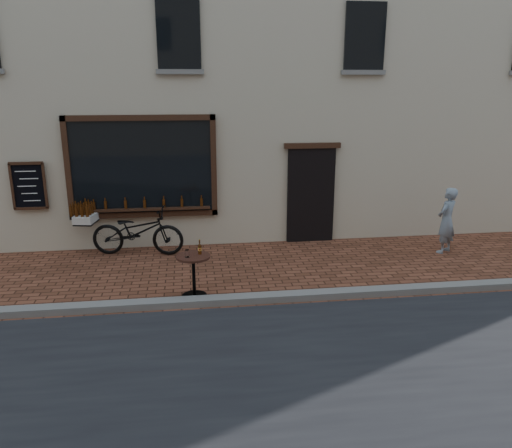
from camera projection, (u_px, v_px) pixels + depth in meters
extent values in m
plane|color=#552C1B|center=(248.00, 307.00, 8.35)|extent=(90.00, 90.00, 0.00)
cube|color=slate|center=(246.00, 299.00, 8.52)|extent=(90.00, 0.25, 0.12)
cube|color=#BBB293|center=(218.00, 29.00, 13.20)|extent=(28.00, 6.00, 10.00)
cube|color=black|center=(142.00, 167.00, 10.89)|extent=(3.00, 0.06, 2.00)
cube|color=black|center=(139.00, 118.00, 10.59)|extent=(3.24, 0.10, 0.12)
cube|color=black|center=(145.00, 214.00, 11.16)|extent=(3.24, 0.10, 0.12)
cube|color=black|center=(68.00, 169.00, 10.67)|extent=(0.12, 0.10, 2.24)
cube|color=black|center=(214.00, 166.00, 11.07)|extent=(0.12, 0.10, 2.24)
cube|color=black|center=(145.00, 209.00, 11.08)|extent=(2.90, 0.16, 0.05)
cube|color=black|center=(311.00, 196.00, 11.60)|extent=(1.10, 0.10, 2.20)
cube|color=black|center=(313.00, 146.00, 11.26)|extent=(1.30, 0.10, 0.12)
cube|color=black|center=(29.00, 186.00, 10.66)|extent=(0.62, 0.04, 0.92)
cylinder|color=#3D1C07|center=(86.00, 206.00, 10.88)|extent=(0.06, 0.06, 0.19)
cylinder|color=#3D1C07|center=(106.00, 205.00, 10.93)|extent=(0.06, 0.06, 0.19)
cylinder|color=#3D1C07|center=(125.00, 205.00, 10.99)|extent=(0.06, 0.06, 0.19)
cylinder|color=#3D1C07|center=(144.00, 204.00, 11.04)|extent=(0.06, 0.06, 0.19)
cylinder|color=#3D1C07|center=(163.00, 203.00, 11.10)|extent=(0.06, 0.06, 0.19)
cylinder|color=#3D1C07|center=(182.00, 203.00, 11.15)|extent=(0.06, 0.06, 0.19)
cylinder|color=#3D1C07|center=(201.00, 202.00, 11.21)|extent=(0.06, 0.06, 0.19)
cube|color=black|center=(179.00, 34.00, 10.27)|extent=(0.90, 0.06, 1.40)
cube|color=black|center=(365.00, 36.00, 10.79)|extent=(0.90, 0.06, 1.40)
imported|color=black|center=(138.00, 231.00, 10.80)|extent=(2.08, 1.01, 1.05)
cube|color=black|center=(87.00, 222.00, 10.78)|extent=(0.48, 0.61, 0.03)
cube|color=beige|center=(86.00, 218.00, 10.75)|extent=(0.49, 0.64, 0.16)
cylinder|color=#3D1C07|center=(87.00, 212.00, 10.50)|extent=(0.06, 0.06, 0.22)
cylinder|color=#3D1C07|center=(82.00, 212.00, 10.50)|extent=(0.06, 0.06, 0.22)
cylinder|color=#3D1C07|center=(76.00, 212.00, 10.50)|extent=(0.06, 0.06, 0.22)
cylinder|color=#3D1C07|center=(71.00, 212.00, 10.51)|extent=(0.06, 0.06, 0.22)
cylinder|color=#3D1C07|center=(90.00, 210.00, 10.63)|extent=(0.06, 0.06, 0.22)
cylinder|color=#3D1C07|center=(84.00, 210.00, 10.64)|extent=(0.06, 0.06, 0.22)
cylinder|color=#3D1C07|center=(79.00, 210.00, 10.64)|extent=(0.06, 0.06, 0.22)
cylinder|color=#3D1C07|center=(73.00, 210.00, 10.64)|extent=(0.06, 0.06, 0.22)
cylinder|color=#3D1C07|center=(92.00, 208.00, 10.77)|extent=(0.06, 0.06, 0.22)
cylinder|color=#3D1C07|center=(86.00, 208.00, 10.77)|extent=(0.06, 0.06, 0.22)
cylinder|color=#3D1C07|center=(81.00, 208.00, 10.77)|extent=(0.06, 0.06, 0.22)
cylinder|color=#3D1C07|center=(76.00, 208.00, 10.78)|extent=(0.06, 0.06, 0.22)
cylinder|color=#3D1C07|center=(94.00, 207.00, 10.90)|extent=(0.06, 0.06, 0.22)
cylinder|color=#3D1C07|center=(89.00, 207.00, 10.90)|extent=(0.06, 0.06, 0.22)
cylinder|color=black|center=(195.00, 296.00, 8.76)|extent=(0.44, 0.44, 0.03)
cylinder|color=black|center=(194.00, 276.00, 8.66)|extent=(0.06, 0.06, 0.69)
cylinder|color=black|center=(193.00, 257.00, 8.56)|extent=(0.59, 0.59, 0.04)
cylinder|color=gold|center=(200.00, 249.00, 8.60)|extent=(0.06, 0.06, 0.06)
cylinder|color=white|center=(187.00, 254.00, 8.46)|extent=(0.08, 0.08, 0.13)
imported|color=gray|center=(447.00, 220.00, 10.89)|extent=(0.64, 0.59, 1.46)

